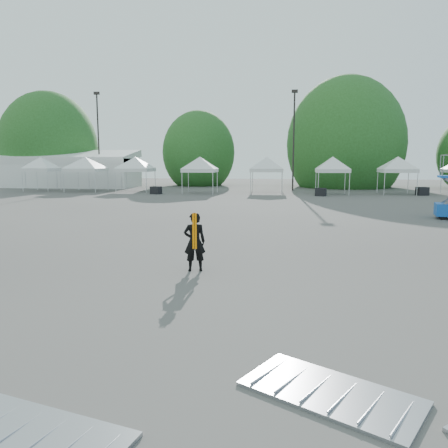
# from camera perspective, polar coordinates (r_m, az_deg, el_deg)

# --- Properties ---
(ground) EXTENTS (120.00, 120.00, 0.00)m
(ground) POSITION_cam_1_polar(r_m,az_deg,el_deg) (12.76, -0.38, -5.23)
(ground) COLOR #474442
(ground) RESTS_ON ground
(marquee) EXTENTS (15.00, 6.25, 4.23)m
(marquee) POSITION_cam_1_polar(r_m,az_deg,el_deg) (52.88, -19.52, 6.72)
(marquee) COLOR white
(marquee) RESTS_ON ground
(light_pole_west) EXTENTS (0.60, 0.25, 10.30)m
(light_pole_west) POSITION_cam_1_polar(r_m,az_deg,el_deg) (50.37, -16.10, 11.15)
(light_pole_west) COLOR black
(light_pole_west) RESTS_ON ground
(light_pole_east) EXTENTS (0.60, 0.25, 9.80)m
(light_pole_east) POSITION_cam_1_polar(r_m,az_deg,el_deg) (44.39, 9.10, 11.46)
(light_pole_east) COLOR black
(light_pole_east) RESTS_ON ground
(tree_far_w) EXTENTS (4.80, 4.80, 7.30)m
(tree_far_w) POSITION_cam_1_polar(r_m,az_deg,el_deg) (57.41, -21.91, 9.25)
(tree_far_w) COLOR #382314
(tree_far_w) RESTS_ON ground
(tree_mid_w) EXTENTS (4.16, 4.16, 6.33)m
(tree_mid_w) POSITION_cam_1_polar(r_m,az_deg,el_deg) (53.19, -3.32, 9.30)
(tree_mid_w) COLOR #382314
(tree_mid_w) RESTS_ON ground
(tree_mid_e) EXTENTS (5.12, 5.12, 7.79)m
(tree_mid_e) POSITION_cam_1_polar(r_m,az_deg,el_deg) (51.86, 15.57, 10.05)
(tree_mid_e) COLOR #382314
(tree_mid_e) RESTS_ON ground
(tent_a) EXTENTS (3.90, 3.90, 3.88)m
(tent_a) POSITION_cam_1_polar(r_m,az_deg,el_deg) (46.86, -22.81, 7.74)
(tent_a) COLOR silver
(tent_a) RESTS_ON ground
(tent_b) EXTENTS (4.68, 4.68, 3.88)m
(tent_b) POSITION_cam_1_polar(r_m,az_deg,el_deg) (44.69, -17.65, 8.00)
(tent_b) COLOR silver
(tent_b) RESTS_ON ground
(tent_c) EXTENTS (4.48, 4.48, 3.88)m
(tent_c) POSITION_cam_1_polar(r_m,az_deg,el_deg) (43.23, -11.50, 8.23)
(tent_c) COLOR silver
(tent_c) RESTS_ON ground
(tent_d) EXTENTS (4.20, 4.20, 3.88)m
(tent_d) POSITION_cam_1_polar(r_m,az_deg,el_deg) (40.09, -3.16, 8.39)
(tent_d) COLOR silver
(tent_d) RESTS_ON ground
(tent_e) EXTENTS (4.33, 4.33, 3.88)m
(tent_e) POSITION_cam_1_polar(r_m,az_deg,el_deg) (41.29, 5.64, 8.36)
(tent_e) COLOR silver
(tent_e) RESTS_ON ground
(tent_f) EXTENTS (3.98, 3.98, 3.88)m
(tent_f) POSITION_cam_1_polar(r_m,az_deg,el_deg) (40.04, 14.03, 8.15)
(tent_f) COLOR silver
(tent_f) RESTS_ON ground
(tent_g) EXTENTS (4.13, 4.13, 3.88)m
(tent_g) POSITION_cam_1_polar(r_m,az_deg,el_deg) (41.88, 21.77, 7.81)
(tent_g) COLOR silver
(tent_g) RESTS_ON ground
(man) EXTENTS (0.67, 0.52, 1.61)m
(man) POSITION_cam_1_polar(r_m,az_deg,el_deg) (11.82, -3.86, -2.33)
(man) COLOR black
(man) RESTS_ON ground
(barrier_left) EXTENTS (2.45, 1.66, 0.07)m
(barrier_left) POSITION_cam_1_polar(r_m,az_deg,el_deg) (5.62, -24.58, -24.14)
(barrier_left) COLOR #9D9FA5
(barrier_left) RESTS_ON ground
(barrier_mid) EXTENTS (2.46, 2.07, 0.07)m
(barrier_mid) POSITION_cam_1_polar(r_m,az_deg,el_deg) (6.16, 13.80, -20.57)
(barrier_mid) COLOR #9D9FA5
(barrier_mid) RESTS_ON ground
(crate_west) EXTENTS (1.04, 0.92, 0.68)m
(crate_west) POSITION_cam_1_polar(r_m,az_deg,el_deg) (39.69, -8.88, 4.38)
(crate_west) COLOR black
(crate_west) RESTS_ON ground
(crate_mid) EXTENTS (1.01, 0.88, 0.67)m
(crate_mid) POSITION_cam_1_polar(r_m,az_deg,el_deg) (37.97, 12.52, 4.09)
(crate_mid) COLOR black
(crate_mid) RESTS_ON ground
(crate_east) EXTENTS (1.07, 0.92, 0.72)m
(crate_east) POSITION_cam_1_polar(r_m,az_deg,el_deg) (41.46, 24.47, 3.92)
(crate_east) COLOR black
(crate_east) RESTS_ON ground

